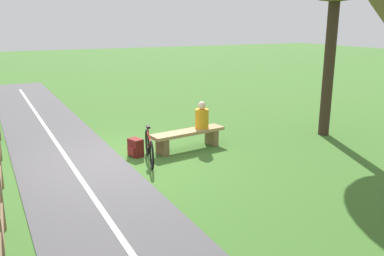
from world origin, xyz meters
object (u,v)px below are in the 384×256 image
bench (188,136)px  backpack (135,148)px  person_seated (202,117)px  bicycle (149,148)px

bench → backpack: (1.38, -0.05, -0.13)m
bench → person_seated: (-0.43, -0.06, 0.44)m
bicycle → backpack: bicycle is taller
person_seated → bicycle: person_seated is taller
person_seated → backpack: bearing=-8.0°
bench → bicycle: size_ratio=1.29×
person_seated → bicycle: bearing=9.9°
backpack → person_seated: bearing=-179.7°
bench → bicycle: (1.22, 0.48, -0.00)m
person_seated → bench: bearing=-0.0°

